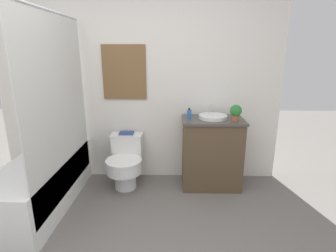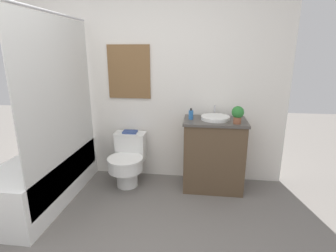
{
  "view_description": "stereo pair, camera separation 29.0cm",
  "coord_description": "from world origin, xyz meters",
  "px_view_note": "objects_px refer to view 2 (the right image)",
  "views": [
    {
      "loc": [
        0.45,
        -1.38,
        1.61
      ],
      "look_at": [
        0.38,
        1.42,
        0.82
      ],
      "focal_mm": 28.0,
      "sensor_mm": 36.0,
      "label": 1
    },
    {
      "loc": [
        0.74,
        -1.35,
        1.61
      ],
      "look_at": [
        0.38,
        1.42,
        0.82
      ],
      "focal_mm": 28.0,
      "sensor_mm": 36.0,
      "label": 2
    }
  ],
  "objects_px": {
    "toilet": "(128,160)",
    "soap_bottle": "(191,115)",
    "potted_plant": "(238,114)",
    "book_on_tank": "(130,132)",
    "sink": "(215,118)"
  },
  "relations": [
    {
      "from": "soap_bottle",
      "to": "book_on_tank",
      "type": "distance_m",
      "value": 0.82
    },
    {
      "from": "toilet",
      "to": "soap_bottle",
      "type": "height_order",
      "value": "soap_bottle"
    },
    {
      "from": "sink",
      "to": "book_on_tank",
      "type": "bearing_deg",
      "value": 175.4
    },
    {
      "from": "soap_bottle",
      "to": "potted_plant",
      "type": "relative_size",
      "value": 0.66
    },
    {
      "from": "toilet",
      "to": "soap_bottle",
      "type": "xyz_separation_m",
      "value": [
        0.77,
        0.05,
        0.59
      ]
    },
    {
      "from": "potted_plant",
      "to": "book_on_tank",
      "type": "height_order",
      "value": "potted_plant"
    },
    {
      "from": "sink",
      "to": "soap_bottle",
      "type": "relative_size",
      "value": 2.87
    },
    {
      "from": "toilet",
      "to": "book_on_tank",
      "type": "xyz_separation_m",
      "value": [
        0.0,
        0.15,
        0.32
      ]
    },
    {
      "from": "toilet",
      "to": "soap_bottle",
      "type": "relative_size",
      "value": 4.88
    },
    {
      "from": "sink",
      "to": "soap_bottle",
      "type": "xyz_separation_m",
      "value": [
        -0.28,
        -0.02,
        0.03
      ]
    },
    {
      "from": "potted_plant",
      "to": "book_on_tank",
      "type": "distance_m",
      "value": 1.34
    },
    {
      "from": "book_on_tank",
      "to": "sink",
      "type": "bearing_deg",
      "value": -4.6
    },
    {
      "from": "toilet",
      "to": "sink",
      "type": "height_order",
      "value": "sink"
    },
    {
      "from": "sink",
      "to": "soap_bottle",
      "type": "distance_m",
      "value": 0.28
    },
    {
      "from": "toilet",
      "to": "potted_plant",
      "type": "bearing_deg",
      "value": -3.66
    }
  ]
}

